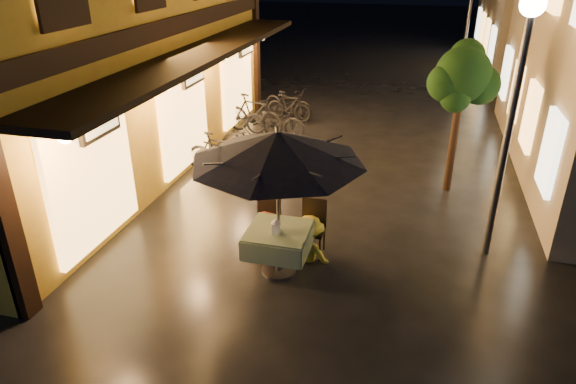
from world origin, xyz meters
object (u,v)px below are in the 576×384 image
(cafe_table, at_px, (278,240))
(patio_umbrella, at_px, (278,147))
(person_yellow, at_px, (309,218))
(streetlamp_near, at_px, (517,85))
(person_orange, at_px, (264,213))
(table_lantern, at_px, (276,225))
(bicycle_0, at_px, (231,156))

(cafe_table, height_order, patio_umbrella, patio_umbrella)
(person_yellow, bearing_deg, patio_umbrella, 63.65)
(streetlamp_near, xyz_separation_m, patio_umbrella, (-3.29, -1.43, -0.77))
(patio_umbrella, relative_size, person_orange, 1.76)
(table_lantern, distance_m, person_orange, 0.77)
(patio_umbrella, distance_m, table_lantern, 1.24)
(cafe_table, distance_m, table_lantern, 0.35)
(streetlamp_near, distance_m, person_yellow, 3.75)
(cafe_table, bearing_deg, person_yellow, 55.36)
(person_orange, relative_size, bicycle_0, 0.81)
(cafe_table, height_order, bicycle_0, bicycle_0)
(cafe_table, xyz_separation_m, bicycle_0, (-2.08, 3.48, -0.10))
(streetlamp_near, height_order, bicycle_0, streetlamp_near)
(cafe_table, xyz_separation_m, table_lantern, (0.00, -0.13, 0.33))
(person_orange, bearing_deg, cafe_table, 118.98)
(cafe_table, distance_m, person_orange, 0.67)
(streetlamp_near, relative_size, person_orange, 2.82)
(patio_umbrella, xyz_separation_m, table_lantern, (-0.00, -0.13, -1.23))
(person_orange, relative_size, person_yellow, 1.01)
(person_orange, bearing_deg, patio_umbrella, 118.98)
(patio_umbrella, bearing_deg, person_orange, 127.58)
(cafe_table, relative_size, bicycle_0, 0.54)
(cafe_table, distance_m, patio_umbrella, 1.56)
(person_orange, bearing_deg, bicycle_0, -68.95)
(streetlamp_near, xyz_separation_m, person_orange, (-3.69, -0.92, -2.17))
(patio_umbrella, xyz_separation_m, person_yellow, (0.37, 0.54, -1.41))
(table_lantern, bearing_deg, person_orange, 121.69)
(patio_umbrella, distance_m, person_orange, 1.54)
(cafe_table, bearing_deg, bicycle_0, 120.91)
(streetlamp_near, height_order, person_yellow, streetlamp_near)
(cafe_table, relative_size, patio_umbrella, 0.38)
(patio_umbrella, xyz_separation_m, bicycle_0, (-2.08, 3.48, -1.66))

